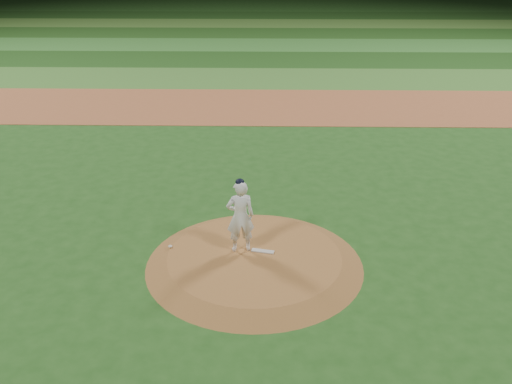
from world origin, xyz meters
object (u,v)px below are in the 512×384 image
object	(u,v)px
rosin_bag	(170,246)
pitcher_on_mound	(240,216)
pitching_rubber	(263,251)
pitchers_mound	(254,260)

from	to	relation	value
rosin_bag	pitcher_on_mound	distance (m)	2.07
rosin_bag	pitcher_on_mound	world-z (taller)	pitcher_on_mound
pitching_rubber	pitcher_on_mound	world-z (taller)	pitcher_on_mound
pitching_rubber	pitcher_on_mound	bearing A→B (deg)	-175.01
pitching_rubber	rosin_bag	xyz separation A→B (m)	(-2.40, 0.16, 0.01)
pitchers_mound	pitching_rubber	xyz separation A→B (m)	(0.21, 0.22, 0.14)
pitcher_on_mound	rosin_bag	bearing A→B (deg)	177.20
pitchers_mound	pitcher_on_mound	bearing A→B (deg)	140.72
pitchers_mound	pitcher_on_mound	distance (m)	1.20
pitchers_mound	rosin_bag	bearing A→B (deg)	170.06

